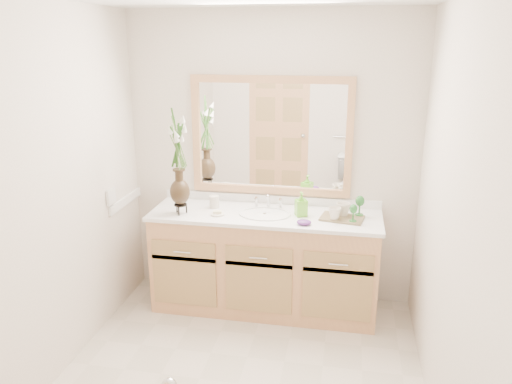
% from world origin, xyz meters
% --- Properties ---
extents(floor, '(2.60, 2.60, 0.00)m').
position_xyz_m(floor, '(0.00, 0.00, 0.00)').
color(floor, beige).
rests_on(floor, ground).
extents(wall_back, '(2.40, 0.02, 2.40)m').
position_xyz_m(wall_back, '(0.00, 1.30, 1.20)').
color(wall_back, white).
rests_on(wall_back, floor).
extents(wall_front, '(2.40, 0.02, 2.40)m').
position_xyz_m(wall_front, '(0.00, -1.30, 1.20)').
color(wall_front, white).
rests_on(wall_front, floor).
extents(wall_left, '(0.02, 2.60, 2.40)m').
position_xyz_m(wall_left, '(-1.20, 0.00, 1.20)').
color(wall_left, white).
rests_on(wall_left, floor).
extents(wall_right, '(0.02, 2.60, 2.40)m').
position_xyz_m(wall_right, '(1.20, 0.00, 1.20)').
color(wall_right, white).
rests_on(wall_right, floor).
extents(vanity, '(1.80, 0.55, 0.80)m').
position_xyz_m(vanity, '(0.00, 1.01, 0.40)').
color(vanity, tan).
rests_on(vanity, floor).
extents(counter, '(1.84, 0.57, 0.03)m').
position_xyz_m(counter, '(0.00, 1.01, 0.82)').
color(counter, white).
rests_on(counter, vanity).
extents(sink, '(0.38, 0.34, 0.23)m').
position_xyz_m(sink, '(0.00, 1.00, 0.78)').
color(sink, white).
rests_on(sink, counter).
extents(mirror, '(1.32, 0.04, 0.97)m').
position_xyz_m(mirror, '(0.00, 1.28, 1.41)').
color(mirror, white).
rests_on(mirror, wall_back).
extents(switch_plate, '(0.02, 0.12, 0.12)m').
position_xyz_m(switch_plate, '(-1.19, 0.76, 0.98)').
color(switch_plate, white).
rests_on(switch_plate, wall_left).
extents(door, '(0.80, 0.03, 2.00)m').
position_xyz_m(door, '(-0.30, -1.29, 1.00)').
color(door, tan).
rests_on(door, floor).
extents(flower_vase, '(0.18, 0.18, 0.76)m').
position_xyz_m(flower_vase, '(-0.66, 0.89, 1.34)').
color(flower_vase, black).
rests_on(flower_vase, counter).
extents(tumbler, '(0.08, 0.08, 0.10)m').
position_xyz_m(tumbler, '(-0.44, 1.09, 0.88)').
color(tumbler, beige).
rests_on(tumbler, counter).
extents(soap_dish, '(0.11, 0.11, 0.03)m').
position_xyz_m(soap_dish, '(-0.36, 0.91, 0.84)').
color(soap_dish, beige).
rests_on(soap_dish, counter).
extents(soap_bottle, '(0.10, 0.10, 0.17)m').
position_xyz_m(soap_bottle, '(0.29, 1.02, 0.92)').
color(soap_bottle, '#69C82F').
rests_on(soap_bottle, counter).
extents(purple_dish, '(0.14, 0.12, 0.04)m').
position_xyz_m(purple_dish, '(0.33, 0.82, 0.85)').
color(purple_dish, '#5A2777').
rests_on(purple_dish, counter).
extents(tray, '(0.35, 0.27, 0.02)m').
position_xyz_m(tray, '(0.61, 1.00, 0.84)').
color(tray, brown).
rests_on(tray, counter).
extents(mug_left, '(0.12, 0.12, 0.10)m').
position_xyz_m(mug_left, '(0.55, 0.95, 0.89)').
color(mug_left, beige).
rests_on(mug_left, tray).
extents(mug_right, '(0.11, 0.11, 0.11)m').
position_xyz_m(mug_right, '(0.61, 1.04, 0.90)').
color(mug_right, beige).
rests_on(mug_right, tray).
extents(goblet_front, '(0.06, 0.06, 0.13)m').
position_xyz_m(goblet_front, '(0.69, 0.92, 0.94)').
color(goblet_front, '#226827').
rests_on(goblet_front, tray).
extents(goblet_back, '(0.07, 0.07, 0.16)m').
position_xyz_m(goblet_back, '(0.74, 1.07, 0.95)').
color(goblet_back, '#226827').
rests_on(goblet_back, tray).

